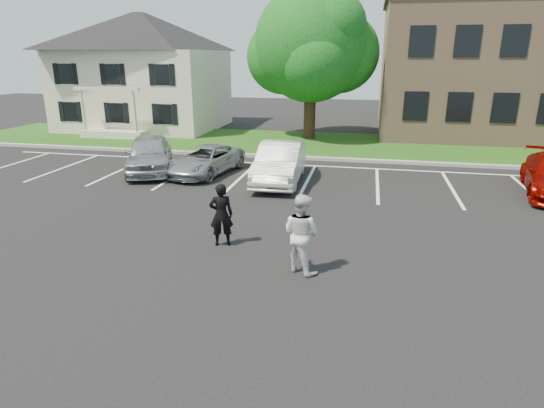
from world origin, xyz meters
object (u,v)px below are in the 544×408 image
object	(u,v)px
car_silver_west	(149,154)
man_black_suit	(221,215)
car_white_sedan	(280,163)
tree	(313,47)
car_silver_minivan	(205,160)
house	(144,72)
man_white_shirt	(301,233)

from	to	relation	value
car_silver_west	man_black_suit	bearing A→B (deg)	-74.41
man_black_suit	car_silver_west	world-z (taller)	man_black_suit
car_white_sedan	car_silver_west	bearing A→B (deg)	172.84
tree	car_silver_minivan	world-z (taller)	tree
house	car_silver_minivan	xyz separation A→B (m)	(8.51, -11.69, -3.23)
man_white_shirt	car_silver_west	xyz separation A→B (m)	(-7.92, 8.26, -0.16)
tree	car_silver_minivan	xyz separation A→B (m)	(-3.35, -9.64, -4.75)
house	tree	xyz separation A→B (m)	(11.86, -2.05, 1.52)
house	car_white_sedan	world-z (taller)	house
car_silver_minivan	car_white_sedan	distance (m)	3.46
car_silver_minivan	man_white_shirt	bearing A→B (deg)	-45.46
man_black_suit	car_silver_minivan	size ratio (longest dim) A/B	0.40
car_silver_west	car_silver_minivan	bearing A→B (deg)	-19.49
house	car_white_sedan	distance (m)	17.40
house	man_black_suit	distance (m)	22.45
car_silver_minivan	car_white_sedan	xyz separation A→B (m)	(3.40, -0.62, 0.19)
car_white_sedan	car_silver_minivan	bearing A→B (deg)	167.23
tree	car_silver_west	distance (m)	12.27
man_black_suit	car_silver_minivan	world-z (taller)	man_black_suit
tree	car_silver_minivan	size ratio (longest dim) A/B	2.06
car_silver_west	car_silver_minivan	world-z (taller)	car_silver_west
house	car_silver_west	world-z (taller)	house
house	man_black_suit	size ratio (longest dim) A/B	5.99
car_white_sedan	man_white_shirt	bearing A→B (deg)	-77.94
man_white_shirt	car_silver_west	bearing A→B (deg)	-16.87
man_black_suit	man_white_shirt	xyz separation A→B (m)	(2.31, -1.11, 0.09)
man_black_suit	car_silver_west	xyz separation A→B (m)	(-5.61, 7.15, -0.07)
house	car_silver_west	distance (m)	13.61
man_white_shirt	car_silver_west	distance (m)	11.45
tree	man_white_shirt	distance (m)	18.68
tree	man_black_suit	xyz separation A→B (m)	(-0.24, -16.93, -4.49)
man_black_suit	tree	bearing A→B (deg)	-109.03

